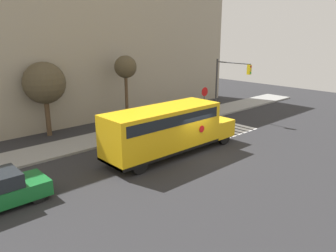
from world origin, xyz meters
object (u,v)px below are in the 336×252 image
traffic_light (227,79)px  tree_near_sidewalk (44,83)px  tree_far_sidewalk (126,68)px  school_bus (167,128)px  stop_sign (204,97)px

traffic_light → tree_near_sidewalk: bearing=158.0°
tree_near_sidewalk → tree_far_sidewalk: bearing=-8.1°
traffic_light → tree_far_sidewalk: bearing=147.6°
traffic_light → tree_near_sidewalk: size_ratio=0.95×
school_bus → stop_sign: 9.94m
stop_sign → tree_near_sidewalk: size_ratio=0.51×
tree_far_sidewalk → tree_near_sidewalk: bearing=171.9°
traffic_light → tree_far_sidewalk: (-7.51, 4.76, 1.13)m
stop_sign → traffic_light: traffic_light is taller
traffic_light → tree_far_sidewalk: tree_far_sidewalk is taller
school_bus → traffic_light: size_ratio=1.83×
school_bus → stop_sign: school_bus is taller
school_bus → stop_sign: size_ratio=3.39×
school_bus → tree_near_sidewalk: bearing=112.4°
stop_sign → traffic_light: bearing=-39.8°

